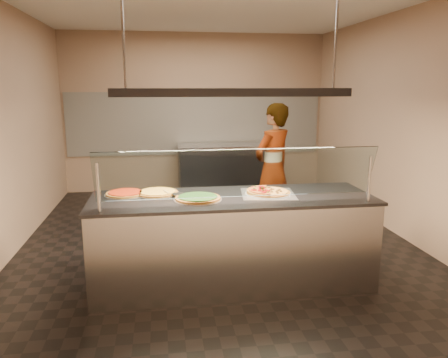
{
  "coord_description": "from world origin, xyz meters",
  "views": [
    {
      "loc": [
        -0.71,
        -5.52,
        2.01
      ],
      "look_at": [
        -0.03,
        -0.93,
        1.02
      ],
      "focal_mm": 35.0,
      "sensor_mm": 36.0,
      "label": 1
    }
  ],
  "objects": [
    {
      "name": "pizza_spinach",
      "position": [
        -0.36,
        -1.43,
        0.95
      ],
      "size": [
        0.47,
        0.47,
        0.03
      ],
      "color": "silver",
      "rests_on": "serving_counter"
    },
    {
      "name": "perforated_tray",
      "position": [
        0.37,
        -1.32,
        0.94
      ],
      "size": [
        0.59,
        0.59,
        0.01
      ],
      "color": "silver",
      "rests_on": "serving_counter"
    },
    {
      "name": "wall_left",
      "position": [
        -2.51,
        0.0,
        1.5
      ],
      "size": [
        0.02,
        6.0,
        3.0
      ],
      "primitive_type": "cube",
      "color": "tan",
      "rests_on": "ground"
    },
    {
      "name": "lamp_rod_right",
      "position": [
        0.99,
        -1.35,
        2.5
      ],
      "size": [
        0.02,
        0.02,
        1.01
      ],
      "primitive_type": "cylinder",
      "color": "#B7B7BC",
      "rests_on": "ceiling"
    },
    {
      "name": "tile_band",
      "position": [
        0.0,
        2.98,
        1.3
      ],
      "size": [
        4.9,
        0.02,
        1.2
      ],
      "primitive_type": "cube",
      "color": "silver",
      "rests_on": "wall_back"
    },
    {
      "name": "wall_right",
      "position": [
        2.51,
        0.0,
        1.5
      ],
      "size": [
        0.02,
        6.0,
        3.0
      ],
      "primitive_type": "cube",
      "color": "tan",
      "rests_on": "ground"
    },
    {
      "name": "pizza_cheese",
      "position": [
        -0.75,
        -1.13,
        0.94
      ],
      "size": [
        0.45,
        0.45,
        0.03
      ],
      "color": "silver",
      "rests_on": "serving_counter"
    },
    {
      "name": "half_pizza_sausage",
      "position": [
        0.47,
        -1.31,
        0.96
      ],
      "size": [
        0.27,
        0.46,
        0.04
      ],
      "color": "brown",
      "rests_on": "perforated_tray"
    },
    {
      "name": "worker",
      "position": [
        0.83,
        0.28,
        0.89
      ],
      "size": [
        0.78,
        0.73,
        1.79
      ],
      "primitive_type": "imported",
      "rotation": [
        0.0,
        0.0,
        3.77
      ],
      "color": "#26222B",
      "rests_on": "ground"
    },
    {
      "name": "wall_back",
      "position": [
        0.0,
        3.01,
        1.5
      ],
      "size": [
        5.0,
        0.02,
        3.0
      ],
      "primitive_type": "cube",
      "color": "tan",
      "rests_on": "ground"
    },
    {
      "name": "pizza_tomato",
      "position": [
        -1.07,
        -1.12,
        0.94
      ],
      "size": [
        0.42,
        0.42,
        0.03
      ],
      "color": "silver",
      "rests_on": "serving_counter"
    },
    {
      "name": "wall_front",
      "position": [
        0.0,
        -3.01,
        1.5
      ],
      "size": [
        5.0,
        0.02,
        3.0
      ],
      "primitive_type": "cube",
      "color": "tan",
      "rests_on": "ground"
    },
    {
      "name": "ceiling",
      "position": [
        0.0,
        0.0,
        3.01
      ],
      "size": [
        5.0,
        6.0,
        0.02
      ],
      "primitive_type": "cube",
      "color": "silver",
      "rests_on": "wall_back"
    },
    {
      "name": "prep_table",
      "position": [
        0.48,
        2.55,
        0.47
      ],
      "size": [
        1.74,
        0.74,
        0.93
      ],
      "color": "#2D2D31",
      "rests_on": "ground"
    },
    {
      "name": "serving_counter",
      "position": [
        -0.01,
        -1.35,
        0.47
      ],
      "size": [
        2.82,
        0.94,
        0.93
      ],
      "color": "#B7B7BC",
      "rests_on": "ground"
    },
    {
      "name": "lamp_rod_left",
      "position": [
        -1.01,
        -1.35,
        2.5
      ],
      "size": [
        0.02,
        0.02,
        1.01
      ],
      "primitive_type": "cylinder",
      "color": "#B7B7BC",
      "rests_on": "ceiling"
    },
    {
      "name": "half_pizza_pepperoni",
      "position": [
        0.26,
        -1.32,
        0.96
      ],
      "size": [
        0.27,
        0.46,
        0.05
      ],
      "color": "brown",
      "rests_on": "perforated_tray"
    },
    {
      "name": "heat_lamp_housing",
      "position": [
        -0.01,
        -1.35,
        1.95
      ],
      "size": [
        2.3,
        0.18,
        0.08
      ],
      "primitive_type": "cube",
      "color": "#2D2D31",
      "rests_on": "ceiling"
    },
    {
      "name": "sneeze_guard",
      "position": [
        -0.01,
        -1.7,
        1.23
      ],
      "size": [
        2.58,
        0.18,
        0.54
      ],
      "color": "#B7B7BC",
      "rests_on": "serving_counter"
    },
    {
      "name": "pizza_spatula",
      "position": [
        -0.61,
        -1.23,
        0.96
      ],
      "size": [
        0.23,
        0.22,
        0.02
      ],
      "color": "#B7B7BC",
      "rests_on": "pizza_spinach"
    },
    {
      "name": "ground",
      "position": [
        0.0,
        0.0,
        -0.01
      ],
      "size": [
        5.0,
        6.0,
        0.02
      ],
      "primitive_type": "cube",
      "color": "black",
      "rests_on": "ground"
    }
  ]
}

